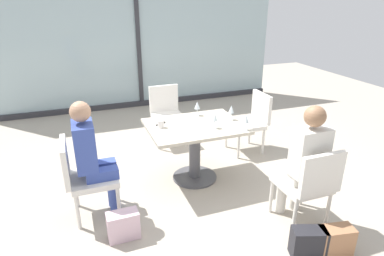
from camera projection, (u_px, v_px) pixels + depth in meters
name	position (u px, v px, depth m)	size (l,w,h in m)	color
ground_plane	(195.00, 178.00, 4.25)	(12.00, 12.00, 0.00)	#A89E8E
window_wall_backdrop	(138.00, 47.00, 6.57)	(5.82, 0.10, 2.70)	#9FB7BC
dining_table_main	(195.00, 140.00, 4.05)	(1.14, 0.87, 0.73)	#BCB29E
chair_front_right	(309.00, 182.00, 3.20)	(0.46, 0.50, 0.87)	silver
chair_side_end	(83.00, 174.00, 3.35)	(0.50, 0.46, 0.87)	silver
chair_near_window	(167.00, 111.00, 5.15)	(0.46, 0.51, 0.87)	silver
chair_far_right	(251.00, 119.00, 4.83)	(0.50, 0.46, 0.87)	silver
person_front_right	(304.00, 159.00, 3.22)	(0.34, 0.39, 1.26)	silver
person_side_end	(92.00, 154.00, 3.31)	(0.39, 0.34, 1.26)	#384C9E
wine_glass_0	(215.00, 117.00, 3.83)	(0.07, 0.07, 0.18)	silver
wine_glass_1	(246.00, 119.00, 3.78)	(0.07, 0.07, 0.18)	silver
wine_glass_2	(231.00, 110.00, 4.09)	(0.07, 0.07, 0.18)	silver
wine_glass_3	(197.00, 106.00, 4.23)	(0.07, 0.07, 0.18)	silver
coffee_cup	(161.00, 124.00, 3.88)	(0.08, 0.08, 0.09)	white
cell_phone_on_table	(161.00, 124.00, 3.99)	(0.07, 0.14, 0.01)	black
handbag_0	(308.00, 243.00, 2.93)	(0.30, 0.16, 0.28)	#232328
handbag_1	(123.00, 225.00, 3.15)	(0.30, 0.16, 0.28)	beige
handbag_2	(335.00, 241.00, 2.96)	(0.30, 0.16, 0.28)	#A3704C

